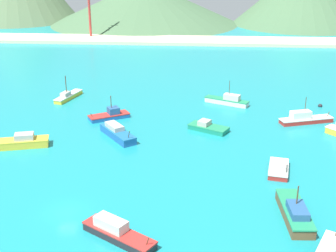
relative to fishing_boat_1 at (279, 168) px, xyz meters
The scene contains 14 objects.
ground 34.11m from the fishing_boat_1, 151.97° to the left, with size 260.00×280.00×0.50m.
fishing_boat_1 is the anchor object (origin of this frame).
fishing_boat_3 55.86m from the fishing_boat_1, 141.46° to the left, with size 4.60×9.84×5.71m.
fishing_boat_4 24.31m from the fishing_boat_1, 69.35° to the left, with size 11.34×5.82×5.49m.
fishing_boat_6 30.58m from the fishing_boat_1, 156.04° to the left, with size 8.24×9.70×2.97m.
fishing_boat_8 20.40m from the fishing_boat_1, 122.54° to the left, with size 8.27×6.42×1.89m.
fishing_boat_9 45.24m from the fishing_boat_1, behind, with size 11.37×5.66×2.48m.
fishing_boat_10 34.16m from the fishing_boat_1, 100.75° to the left, with size 10.15×6.38×5.58m.
fishing_boat_12 29.46m from the fishing_boat_1, 139.16° to the right, with size 9.91×7.53×2.43m.
fishing_boat_13 38.46m from the fishing_boat_1, 144.42° to the left, with size 8.69×6.79×4.91m.
fishing_boat_14 13.20m from the fishing_boat_1, 89.62° to the right, with size 3.52×10.39×4.95m.
buoy_0 36.30m from the fishing_boat_1, 66.88° to the left, with size 0.96×0.96×0.96m.
beach_strip 111.39m from the fishing_boat_1, 105.67° to the left, with size 247.00×15.41×1.20m, color beige.
hill_central 158.72m from the fishing_boat_1, 104.61° to the left, with size 88.24×88.24×19.33m.
Camera 1 is at (17.47, -51.32, 32.89)m, focal length 48.57 mm.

